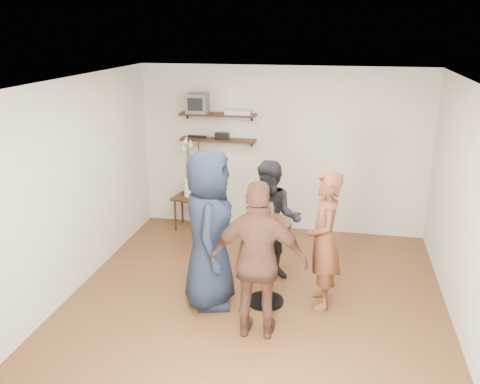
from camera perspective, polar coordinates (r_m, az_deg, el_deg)
name	(u,v)px	position (r m, az deg, el deg)	size (l,w,h in m)	color
room	(254,202)	(5.63, 1.64, -1.16)	(4.58, 5.08, 2.68)	#4A2B17
shelf_upper	(218,115)	(7.95, -2.53, 8.68)	(1.20, 0.25, 0.04)	black
shelf_lower	(218,140)	(8.03, -2.49, 5.87)	(1.20, 0.25, 0.04)	black
crt_monitor	(198,103)	(8.01, -4.77, 9.92)	(0.32, 0.30, 0.30)	#59595B
dvd_deck	(239,112)	(7.87, -0.14, 8.95)	(0.40, 0.24, 0.06)	silver
radio	(222,136)	(8.00, -2.02, 6.32)	(0.22, 0.10, 0.10)	black
power_strip	(197,136)	(8.16, -4.83, 6.25)	(0.30, 0.05, 0.03)	black
side_table	(189,201)	(8.26, -5.74, -1.06)	(0.52, 0.52, 0.54)	black
vase_lilies	(188,177)	(8.13, -5.84, 1.66)	(0.20, 0.20, 1.01)	silver
drinks_table	(266,251)	(5.94, 2.96, -6.65)	(0.57, 0.57, 1.05)	black
wine_glass_fl	(261,209)	(5.73, 2.43, -1.97)	(0.07, 0.07, 0.22)	silver
wine_glass_fr	(271,211)	(5.71, 3.53, -2.19)	(0.07, 0.07, 0.20)	silver
wine_glass_bl	(266,207)	(5.80, 2.89, -1.71)	(0.07, 0.07, 0.22)	silver
wine_glass_br	(270,209)	(5.74, 3.39, -1.93)	(0.07, 0.07, 0.22)	silver
person_plaid	(324,241)	(5.92, 9.43, -5.41)	(0.60, 0.39, 1.64)	#A61327
person_dark	(272,221)	(6.50, 3.59, -3.28)	(0.77, 0.60, 1.58)	black
person_navy	(209,230)	(5.84, -3.52, -4.25)	(0.92, 0.60, 1.88)	black
person_brown	(259,261)	(5.27, 2.13, -7.79)	(1.01, 0.42, 1.72)	#4C2C20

